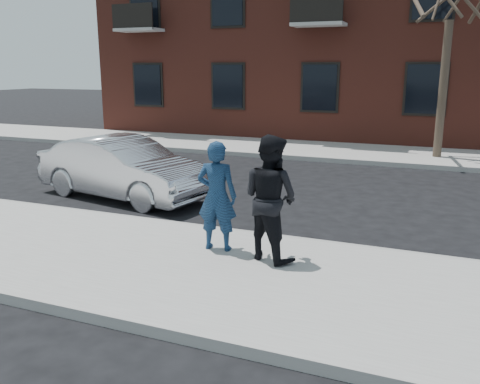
% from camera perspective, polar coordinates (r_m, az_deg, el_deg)
% --- Properties ---
extents(ground, '(100.00, 100.00, 0.00)m').
position_cam_1_polar(ground, '(8.49, -13.41, -7.01)').
color(ground, black).
rests_on(ground, ground).
extents(near_sidewalk, '(50.00, 3.50, 0.15)m').
position_cam_1_polar(near_sidewalk, '(8.28, -14.44, -7.07)').
color(near_sidewalk, gray).
rests_on(near_sidewalk, ground).
extents(near_curb, '(50.00, 0.10, 0.15)m').
position_cam_1_polar(near_curb, '(9.69, -8.14, -3.66)').
color(near_curb, '#999691').
rests_on(near_curb, ground).
extents(far_sidewalk, '(50.00, 3.50, 0.15)m').
position_cam_1_polar(far_sidewalk, '(18.50, 7.14, 4.77)').
color(far_sidewalk, gray).
rests_on(far_sidewalk, ground).
extents(far_curb, '(50.00, 0.10, 0.15)m').
position_cam_1_polar(far_curb, '(16.79, 5.52, 3.89)').
color(far_curb, '#999691').
rests_on(far_curb, ground).
extents(silver_sedan, '(4.50, 2.27, 1.41)m').
position_cam_1_polar(silver_sedan, '(11.98, -13.01, 2.63)').
color(silver_sedan, silver).
rests_on(silver_sedan, ground).
extents(man_hoodie, '(0.68, 0.53, 1.74)m').
position_cam_1_polar(man_hoodie, '(7.90, -2.61, -0.46)').
color(man_hoodie, navy).
rests_on(man_hoodie, near_sidewalk).
extents(man_peacoat, '(1.12, 1.01, 1.88)m').
position_cam_1_polar(man_peacoat, '(7.51, 3.41, -0.66)').
color(man_peacoat, black).
rests_on(man_peacoat, near_sidewalk).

